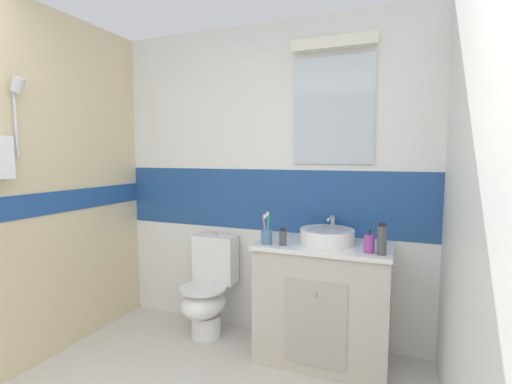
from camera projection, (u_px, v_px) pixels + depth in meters
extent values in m
cube|color=white|center=(267.00, 279.00, 3.12)|extent=(3.20, 0.10, 0.85)
cube|color=#234C8C|center=(267.00, 200.00, 3.05)|extent=(3.20, 0.10, 0.50)
cube|color=white|center=(268.00, 98.00, 2.97)|extent=(3.20, 0.10, 1.15)
cube|color=silver|center=(333.00, 111.00, 2.73)|extent=(0.59, 0.02, 0.79)
cube|color=white|center=(334.00, 43.00, 2.65)|extent=(0.61, 0.10, 0.08)
cube|color=beige|center=(5.00, 189.00, 2.38)|extent=(0.10, 3.48, 2.50)
cube|color=#234C8C|center=(12.00, 208.00, 2.37)|extent=(0.01, 3.48, 0.16)
cylinder|color=silver|center=(16.00, 121.00, 2.35)|extent=(0.02, 0.02, 0.45)
cylinder|color=silver|center=(18.00, 85.00, 2.31)|extent=(0.10, 0.07, 0.11)
cube|color=white|center=(492.00, 213.00, 1.38)|extent=(0.10, 3.48, 2.50)
cube|color=beige|center=(323.00, 303.00, 2.64)|extent=(0.90, 0.51, 0.82)
cube|color=white|center=(324.00, 245.00, 2.59)|extent=(0.92, 0.53, 0.03)
cube|color=#B6AD9F|center=(315.00, 324.00, 2.40)|extent=(0.41, 0.01, 0.57)
cylinder|color=silver|center=(315.00, 295.00, 2.37)|extent=(0.02, 0.02, 0.03)
cylinder|color=white|center=(327.00, 236.00, 2.58)|extent=(0.38, 0.38, 0.10)
cylinder|color=#B3B3B8|center=(327.00, 230.00, 2.58)|extent=(0.31, 0.31, 0.01)
cylinder|color=silver|center=(333.00, 226.00, 2.78)|extent=(0.03, 0.03, 0.16)
cylinder|color=silver|center=(330.00, 218.00, 2.68)|extent=(0.02, 0.17, 0.02)
cylinder|color=white|center=(206.00, 325.00, 3.00)|extent=(0.24, 0.24, 0.18)
ellipsoid|color=white|center=(204.00, 303.00, 2.94)|extent=(0.34, 0.42, 0.22)
cylinder|color=white|center=(203.00, 288.00, 2.93)|extent=(0.37, 0.37, 0.02)
cube|color=white|center=(216.00, 259.00, 3.10)|extent=(0.36, 0.17, 0.40)
cylinder|color=silver|center=(215.00, 235.00, 3.08)|extent=(0.04, 0.04, 0.02)
cylinder|color=#4C7299|center=(267.00, 237.00, 2.56)|extent=(0.08, 0.08, 0.10)
cylinder|color=#D872BF|center=(265.00, 228.00, 2.55)|extent=(0.03, 0.02, 0.17)
cube|color=white|center=(265.00, 216.00, 2.54)|extent=(0.02, 0.02, 0.03)
cylinder|color=#3FB259|center=(268.00, 227.00, 2.54)|extent=(0.03, 0.02, 0.18)
cube|color=white|center=(268.00, 214.00, 2.53)|extent=(0.02, 0.02, 0.03)
cylinder|color=#993F99|center=(369.00, 244.00, 2.33)|extent=(0.07, 0.07, 0.11)
cylinder|color=#262626|center=(370.00, 232.00, 2.33)|extent=(0.01, 0.01, 0.04)
cylinder|color=#262626|center=(370.00, 230.00, 2.31)|extent=(0.01, 0.02, 0.01)
cylinder|color=#4C4C51|center=(283.00, 238.00, 2.52)|extent=(0.05, 0.05, 0.10)
cylinder|color=black|center=(283.00, 229.00, 2.52)|extent=(0.03, 0.03, 0.02)
cylinder|color=#4C4C51|center=(382.00, 241.00, 2.28)|extent=(0.06, 0.06, 0.18)
cylinder|color=black|center=(382.00, 225.00, 2.27)|extent=(0.04, 0.04, 0.02)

